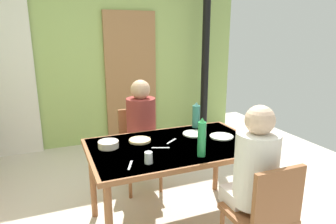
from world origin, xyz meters
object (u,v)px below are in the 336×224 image
Objects in this scene: chair_far_diner at (138,143)px; person_near_diner at (255,167)px; chair_near_diner at (265,213)px; water_bottle_green_near at (202,138)px; dining_table at (175,152)px; water_bottle_green_far at (196,116)px; serving_bowl_center at (108,144)px; person_far_diner at (142,122)px.

chair_far_diner is 1.54m from person_near_diner.
chair_near_diner is 2.83× the size of water_bottle_green_near.
chair_near_diner is (0.31, -0.80, -0.18)m from dining_table.
water_bottle_green_far reaches higher than dining_table.
person_near_diner is 4.53× the size of serving_bowl_center.
water_bottle_green_near is (0.09, -0.30, 0.22)m from dining_table.
chair_far_diner is at bearing 96.26° from dining_table.
person_near_diner reaches higher than water_bottle_green_far.
chair_far_diner is at bearing 105.41° from person_near_diner.
chair_far_diner is 1.13× the size of person_far_diner.
chair_near_diner is at bearing -48.03° from serving_bowl_center.
water_bottle_green_far is (0.08, 1.16, 0.38)m from chair_near_diner.
chair_far_diner reaches higher than serving_bowl_center.
dining_table is 5.61× the size of water_bottle_green_far.
water_bottle_green_near reaches higher than dining_table.
person_far_diner reaches higher than water_bottle_green_near.
water_bottle_green_near is at bearing 114.00° from chair_near_diner.
person_near_diner is (0.40, -1.46, 0.28)m from chair_far_diner.
dining_table is 1.67× the size of chair_far_diner.
dining_table is 1.88× the size of person_far_diner.
water_bottle_green_near reaches higher than chair_near_diner.
person_near_diner reaches higher than chair_near_diner.
person_near_diner is at bearing 90.00° from chair_near_diner.
person_near_diner is (0.00, 0.14, 0.28)m from chair_near_diner.
serving_bowl_center is (-0.93, -0.22, -0.09)m from water_bottle_green_far.
chair_near_diner is 1.30m from serving_bowl_center.
chair_near_diner is 1.00× the size of chair_far_diner.
chair_near_diner is 5.12× the size of serving_bowl_center.
person_far_diner is at bearing 106.91° from person_near_diner.
serving_bowl_center is at bearing 55.52° from chair_far_diner.
chair_near_diner is 1.54m from person_far_diner.
serving_bowl_center is at bearing 144.57° from water_bottle_green_near.
chair_near_diner is 3.37× the size of water_bottle_green_far.
water_bottle_green_far reaches higher than chair_far_diner.
person_near_diner reaches higher than serving_bowl_center.
person_far_diner is (-0.09, 0.66, 0.10)m from dining_table.
water_bottle_green_near reaches higher than water_bottle_green_far.
water_bottle_green_far is (0.30, 0.67, -0.02)m from water_bottle_green_near.
water_bottle_green_far reaches higher than serving_bowl_center.
dining_table is 0.38m from water_bottle_green_near.
person_far_diner reaches higher than chair_far_diner.
person_near_diner is at bearing 106.91° from person_far_diner.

